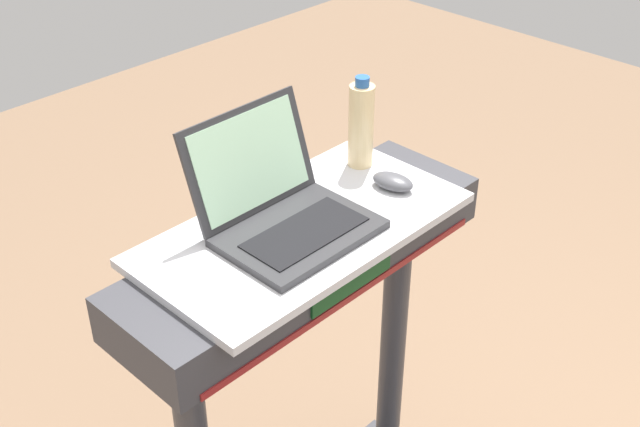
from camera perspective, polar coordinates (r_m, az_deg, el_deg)
name	(u,v)px	position (r m, az deg, el deg)	size (l,w,h in m)	color
desk_board	(303,228)	(1.75, -1.18, -1.03)	(0.72, 0.38, 0.02)	silver
laptop	(283,209)	(1.71, -2.59, 0.33)	(0.32, 0.30, 0.23)	#2D2D30
computer_mouse	(393,182)	(1.87, 5.10, 2.22)	(0.06, 0.10, 0.03)	#4C4C51
water_bottle	(361,125)	(1.92, 2.88, 6.20)	(0.06, 0.06, 0.22)	beige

